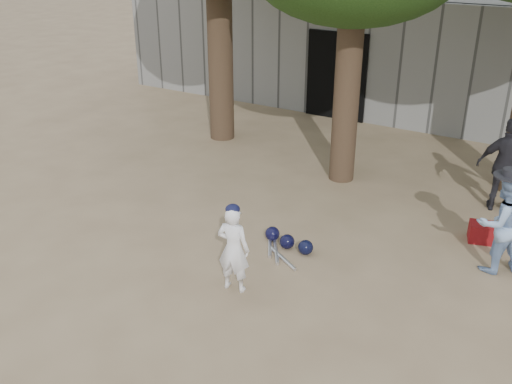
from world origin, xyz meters
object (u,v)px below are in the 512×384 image
Objects in this scene: spectator_dark at (507,166)px; spectator_blue at (501,223)px; red_bag at (483,232)px; boy_player at (233,249)px.

spectator_blue is at bearing 84.98° from spectator_dark.
red_bag is (-0.31, 0.77, -0.59)m from spectator_blue.
boy_player is at bearing 46.60° from spectator_dark.
spectator_dark is at bearing 89.51° from red_bag.
spectator_blue is at bearing -149.68° from boy_player.
spectator_blue is 2.11m from spectator_dark.
red_bag is at bearing -110.45° from spectator_blue.
spectator_dark is 3.94× the size of red_bag.
spectator_dark is at bearing -129.27° from boy_player.
spectator_dark is 1.48m from red_bag.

